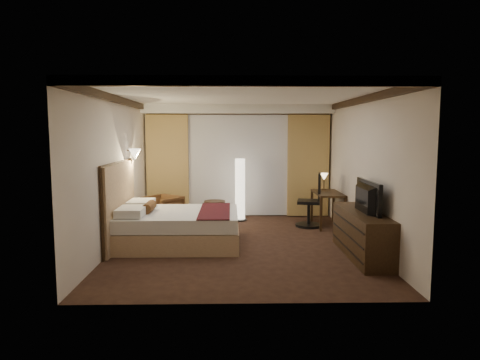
{
  "coord_description": "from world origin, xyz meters",
  "views": [
    {
      "loc": [
        -0.17,
        -7.7,
        2.06
      ],
      "look_at": [
        0.0,
        0.4,
        1.15
      ],
      "focal_mm": 32.0,
      "sensor_mm": 36.0,
      "label": 1
    }
  ],
  "objects_px": {
    "bed": "(180,228)",
    "side_table": "(215,212)",
    "television": "(361,191)",
    "floor_lamp": "(240,190)",
    "office_chair": "(309,200)",
    "dresser": "(362,234)",
    "armchair": "(162,209)",
    "desk": "(327,209)"
  },
  "relations": [
    {
      "from": "office_chair",
      "to": "dresser",
      "type": "distance_m",
      "value": 2.33
    },
    {
      "from": "office_chair",
      "to": "dresser",
      "type": "relative_size",
      "value": 0.61
    },
    {
      "from": "bed",
      "to": "dresser",
      "type": "height_order",
      "value": "dresser"
    },
    {
      "from": "armchair",
      "to": "office_chair",
      "type": "relative_size",
      "value": 0.61
    },
    {
      "from": "floor_lamp",
      "to": "office_chair",
      "type": "relative_size",
      "value": 1.23
    },
    {
      "from": "office_chair",
      "to": "television",
      "type": "bearing_deg",
      "value": -66.91
    },
    {
      "from": "floor_lamp",
      "to": "office_chair",
      "type": "height_order",
      "value": "floor_lamp"
    },
    {
      "from": "office_chair",
      "to": "television",
      "type": "height_order",
      "value": "office_chair"
    },
    {
      "from": "desk",
      "to": "office_chair",
      "type": "relative_size",
      "value": 0.94
    },
    {
      "from": "bed",
      "to": "side_table",
      "type": "bearing_deg",
      "value": 72.14
    },
    {
      "from": "office_chair",
      "to": "dresser",
      "type": "xyz_separation_m",
      "value": [
        0.47,
        -2.28,
        -0.21
      ]
    },
    {
      "from": "floor_lamp",
      "to": "office_chair",
      "type": "xyz_separation_m",
      "value": [
        1.49,
        -0.68,
        -0.14
      ]
    },
    {
      "from": "armchair",
      "to": "desk",
      "type": "height_order",
      "value": "desk"
    },
    {
      "from": "armchair",
      "to": "television",
      "type": "relative_size",
      "value": 0.62
    },
    {
      "from": "desk",
      "to": "dresser",
      "type": "xyz_separation_m",
      "value": [
        0.05,
        -2.33,
        0.0
      ]
    },
    {
      "from": "floor_lamp",
      "to": "office_chair",
      "type": "bearing_deg",
      "value": -24.4
    },
    {
      "from": "side_table",
      "to": "floor_lamp",
      "type": "bearing_deg",
      "value": 30.83
    },
    {
      "from": "bed",
      "to": "office_chair",
      "type": "height_order",
      "value": "office_chair"
    },
    {
      "from": "bed",
      "to": "television",
      "type": "distance_m",
      "value": 3.29
    },
    {
      "from": "bed",
      "to": "floor_lamp",
      "type": "relative_size",
      "value": 1.47
    },
    {
      "from": "side_table",
      "to": "desk",
      "type": "height_order",
      "value": "desk"
    },
    {
      "from": "bed",
      "to": "armchair",
      "type": "height_order",
      "value": "armchair"
    },
    {
      "from": "armchair",
      "to": "desk",
      "type": "relative_size",
      "value": 0.65
    },
    {
      "from": "bed",
      "to": "floor_lamp",
      "type": "xyz_separation_m",
      "value": [
        1.15,
        2.13,
        0.42
      ]
    },
    {
      "from": "armchair",
      "to": "television",
      "type": "height_order",
      "value": "television"
    },
    {
      "from": "desk",
      "to": "armchair",
      "type": "bearing_deg",
      "value": 177.22
    },
    {
      "from": "side_table",
      "to": "dresser",
      "type": "xyz_separation_m",
      "value": [
        2.54,
        -2.61,
        0.12
      ]
    },
    {
      "from": "armchair",
      "to": "desk",
      "type": "bearing_deg",
      "value": 35.67
    },
    {
      "from": "armchair",
      "to": "bed",
      "type": "bearing_deg",
      "value": -32.29
    },
    {
      "from": "bed",
      "to": "desk",
      "type": "height_order",
      "value": "desk"
    },
    {
      "from": "floor_lamp",
      "to": "television",
      "type": "bearing_deg",
      "value": -56.79
    },
    {
      "from": "floor_lamp",
      "to": "office_chair",
      "type": "distance_m",
      "value": 1.64
    },
    {
      "from": "side_table",
      "to": "television",
      "type": "height_order",
      "value": "television"
    },
    {
      "from": "dresser",
      "to": "bed",
      "type": "bearing_deg",
      "value": 165.14
    },
    {
      "from": "bed",
      "to": "armchair",
      "type": "distance_m",
      "value": 1.78
    },
    {
      "from": "armchair",
      "to": "desk",
      "type": "distance_m",
      "value": 3.66
    },
    {
      "from": "bed",
      "to": "desk",
      "type": "distance_m",
      "value": 3.41
    },
    {
      "from": "side_table",
      "to": "office_chair",
      "type": "distance_m",
      "value": 2.12
    },
    {
      "from": "side_table",
      "to": "bed",
      "type": "bearing_deg",
      "value": -107.86
    },
    {
      "from": "television",
      "to": "office_chair",
      "type": "bearing_deg",
      "value": 11.44
    },
    {
      "from": "television",
      "to": "bed",
      "type": "bearing_deg",
      "value": 75.42
    },
    {
      "from": "bed",
      "to": "television",
      "type": "xyz_separation_m",
      "value": [
        3.08,
        -0.83,
        0.78
      ]
    }
  ]
}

